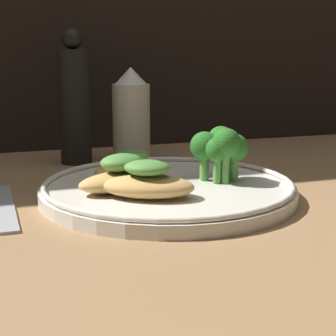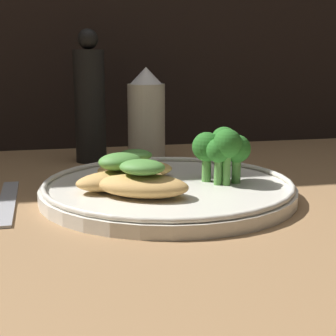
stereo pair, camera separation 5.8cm
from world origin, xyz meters
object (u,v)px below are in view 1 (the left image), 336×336
broccoli_bunch (220,147)px  pepper_grinder (75,103)px  sauce_bottle (131,116)px  plate (168,189)px

broccoli_bunch → pepper_grinder: (-13.16, 22.92, 3.56)cm
broccoli_bunch → pepper_grinder: bearing=119.9°
broccoli_bunch → pepper_grinder: 26.67cm
pepper_grinder → sauce_bottle: bearing=-0.0°
plate → pepper_grinder: size_ratio=1.47×
plate → pepper_grinder: 25.11cm
plate → pepper_grinder: bearing=106.7°
broccoli_bunch → sauce_bottle: size_ratio=0.45×
plate → pepper_grinder: pepper_grinder is taller
plate → broccoli_bunch: 7.78cm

